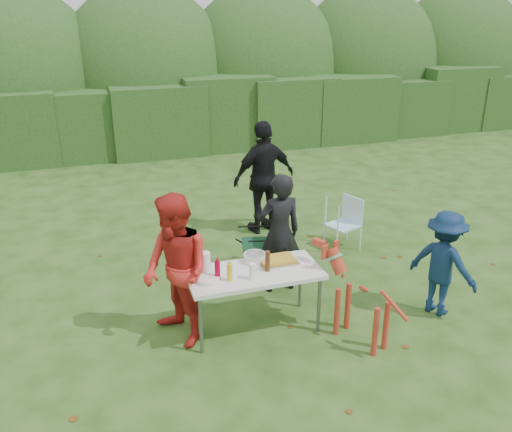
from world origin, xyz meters
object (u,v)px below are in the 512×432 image
object	(u,v)px
person_cook	(279,233)
lawn_chair	(343,223)
person_red_jacket	(176,271)
folding_table	(254,276)
person_black_puffy	(264,178)
camping_chair	(260,241)
mustard_bottle	(230,272)
dog	(362,302)
ketchup_bottle	(217,270)
paper_towel_roll	(205,264)
beer_bottle	(267,261)
child	(443,263)

from	to	relation	value
person_cook	lawn_chair	xyz separation A→B (m)	(1.38, 0.92, -0.40)
person_cook	person_red_jacket	world-z (taller)	person_red_jacket
folding_table	person_black_puffy	world-z (taller)	person_black_puffy
camping_chair	mustard_bottle	bearing A→B (deg)	74.44
dog	ketchup_bottle	xyz separation A→B (m)	(-1.47, 0.54, 0.35)
paper_towel_roll	camping_chair	bearing A→B (deg)	49.75
beer_bottle	person_cook	bearing A→B (deg)	61.77
person_cook	paper_towel_roll	xyz separation A→B (m)	(-1.12, -0.69, 0.08)
paper_towel_roll	beer_bottle	bearing A→B (deg)	-11.30
mustard_bottle	child	bearing A→B (deg)	-4.87
folding_table	person_black_puffy	size ratio (longest dim) A/B	0.82
camping_chair	lawn_chair	xyz separation A→B (m)	(1.45, 0.37, -0.07)
person_red_jacket	ketchup_bottle	bearing A→B (deg)	55.57
lawn_chair	beer_bottle	xyz separation A→B (m)	(-1.82, -1.74, 0.47)
person_red_jacket	ketchup_bottle	xyz separation A→B (m)	(0.42, -0.11, -0.00)
folding_table	person_cook	xyz separation A→B (m)	(0.59, 0.79, 0.10)
person_red_jacket	beer_bottle	xyz separation A→B (m)	(1.00, -0.08, 0.01)
person_black_puffy	paper_towel_roll	world-z (taller)	person_black_puffy
person_cook	camping_chair	xyz separation A→B (m)	(-0.07, 0.55, -0.33)
child	mustard_bottle	world-z (taller)	child
dog	beer_bottle	world-z (taller)	dog
lawn_chair	mustard_bottle	distance (m)	2.95
camping_chair	folding_table	bearing A→B (deg)	82.95
lawn_chair	beer_bottle	world-z (taller)	beer_bottle
mustard_bottle	beer_bottle	size ratio (longest dim) A/B	0.83
lawn_chair	mustard_bottle	world-z (taller)	mustard_bottle
person_cook	ketchup_bottle	size ratio (longest dim) A/B	7.19
folding_table	child	xyz separation A→B (m)	(2.24, -0.34, -0.03)
person_cook	ketchup_bottle	bearing A→B (deg)	37.50
person_black_puffy	mustard_bottle	bearing A→B (deg)	53.24
person_cook	ketchup_bottle	distance (m)	1.32
mustard_bottle	beer_bottle	world-z (taller)	beer_bottle
person_black_puffy	dog	bearing A→B (deg)	79.11
person_red_jacket	paper_towel_roll	size ratio (longest dim) A/B	6.56
camping_chair	mustard_bottle	distance (m)	1.72
folding_table	camping_chair	distance (m)	1.45
beer_bottle	camping_chair	bearing A→B (deg)	74.88
person_cook	lawn_chair	size ratio (longest dim) A/B	2.02
folding_table	ketchup_bottle	bearing A→B (deg)	-171.97
person_red_jacket	mustard_bottle	world-z (taller)	person_red_jacket
person_black_puffy	dog	distance (m)	3.30
person_cook	ketchup_bottle	world-z (taller)	person_cook
child	lawn_chair	bearing A→B (deg)	-19.94
camping_chair	person_black_puffy	bearing A→B (deg)	-96.64
child	folding_table	bearing A→B (deg)	53.76
person_black_puffy	ketchup_bottle	world-z (taller)	person_black_puffy
mustard_bottle	person_black_puffy	bearing A→B (deg)	64.50
person_red_jacket	folding_table	bearing A→B (deg)	66.85
person_cook	lawn_chair	bearing A→B (deg)	-148.59
person_red_jacket	lawn_chair	xyz separation A→B (m)	(2.82, 1.66, -0.46)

